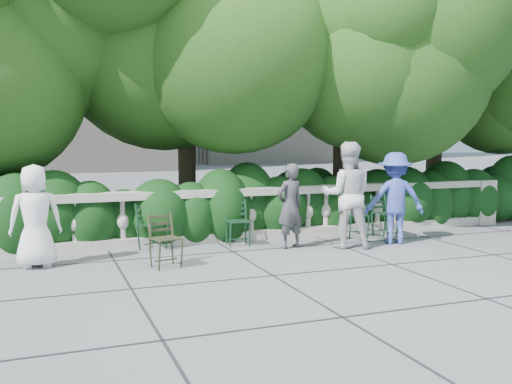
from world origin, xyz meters
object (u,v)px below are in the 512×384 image
object	(u,v)px
chair_b	(158,251)
person_woman_grey	(290,206)
chair_weathered	(170,270)
person_businessman	(35,216)
chair_c	(240,247)
chair_e	(359,239)
person_casual_man	(347,195)
chair_f	(390,237)
person_older_blue	(395,198)

from	to	relation	value
chair_b	person_woman_grey	xyz separation A→B (m)	(2.24, -0.58, 0.75)
chair_weathered	person_businessman	size ratio (longest dim) A/B	0.54
chair_c	person_businessman	distance (m)	3.51
chair_c	chair_e	xyz separation A→B (m)	(2.42, -0.04, 0.00)
chair_b	person_casual_man	size ratio (longest dim) A/B	0.45
chair_b	chair_f	world-z (taller)	same
chair_weathered	person_woman_grey	xyz separation A→B (m)	(2.34, 0.85, 0.75)
chair_c	person_older_blue	size ratio (longest dim) A/B	0.50
person_woman_grey	person_older_blue	distance (m)	2.02
person_businessman	person_casual_man	bearing A→B (deg)	174.91
chair_b	person_businessman	bearing A→B (deg)	169.47
person_woman_grey	person_businessman	bearing A→B (deg)	-16.17
chair_e	person_woman_grey	size ratio (longest dim) A/B	0.56
chair_b	chair_e	bearing A→B (deg)	-30.01
chair_e	chair_f	size ratio (longest dim) A/B	1.00
chair_b	person_older_blue	distance (m)	4.40
person_casual_man	chair_c	bearing A→B (deg)	2.41
chair_e	person_older_blue	size ratio (longest dim) A/B	0.50
chair_c	chair_f	distance (m)	3.14
person_older_blue	chair_weathered	bearing A→B (deg)	25.81
chair_c	person_woman_grey	size ratio (longest dim) A/B	0.56
chair_weathered	person_businessman	bearing A→B (deg)	142.72
chair_b	person_older_blue	xyz separation A→B (m)	(4.24, -0.85, 0.84)
chair_b	chair_f	bearing A→B (deg)	-29.61
chair_e	chair_weathered	xyz separation A→B (m)	(-3.96, -1.21, 0.00)
chair_c	chair_e	distance (m)	2.42
chair_weathered	person_businessman	xyz separation A→B (m)	(-1.86, 0.86, 0.78)
chair_weathered	person_older_blue	size ratio (longest dim) A/B	0.50
chair_c	person_older_blue	xyz separation A→B (m)	(2.80, -0.68, 0.84)
chair_e	chair_f	world-z (taller)	same
chair_b	chair_e	xyz separation A→B (m)	(3.86, -0.22, 0.00)
person_businessman	chair_e	bearing A→B (deg)	-178.25
chair_weathered	person_woman_grey	distance (m)	2.60
chair_b	person_older_blue	world-z (taller)	person_older_blue
person_woman_grey	person_casual_man	world-z (taller)	person_casual_man
chair_b	chair_c	world-z (taller)	same
chair_c	person_businessman	size ratio (longest dim) A/B	0.54
chair_f	person_businessman	distance (m)	6.59
chair_weathered	person_woman_grey	bearing A→B (deg)	7.65
chair_f	person_casual_man	size ratio (longest dim) A/B	0.45
chair_e	person_older_blue	distance (m)	1.12
chair_f	person_woman_grey	world-z (taller)	person_woman_grey
chair_b	person_older_blue	bearing A→B (deg)	-38.14
chair_f	chair_weathered	xyz separation A→B (m)	(-4.67, -1.20, 0.00)
person_casual_man	person_businessman	bearing A→B (deg)	20.44
chair_e	chair_f	distance (m)	0.71
chair_f	person_older_blue	size ratio (longest dim) A/B	0.50
person_woman_grey	person_older_blue	world-z (taller)	person_older_blue
chair_b	chair_weathered	bearing A→B (deg)	-120.62
chair_b	person_woman_grey	world-z (taller)	person_woman_grey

